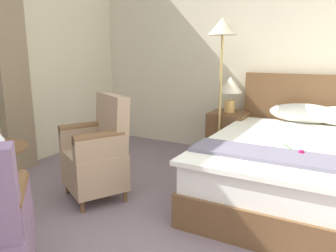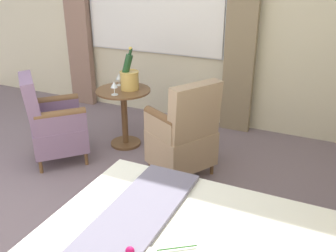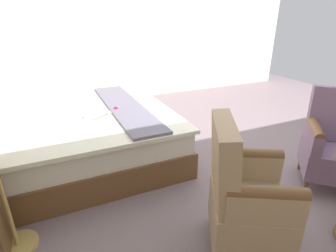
# 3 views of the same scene
# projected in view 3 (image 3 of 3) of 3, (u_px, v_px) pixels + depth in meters

# --- Properties ---
(ground_plane) EXTENTS (7.59, 7.59, 0.00)m
(ground_plane) POSITION_uv_depth(u_px,v_px,m) (237.00, 147.00, 3.36)
(ground_plane) COLOR slate
(wall_far_side) EXTENTS (0.12, 6.21, 3.18)m
(wall_far_side) POSITION_uv_depth(u_px,v_px,m) (155.00, 14.00, 5.03)
(wall_far_side) COLOR beige
(wall_far_side) RESTS_ON ground
(bed) EXTENTS (1.94, 2.18, 1.10)m
(bed) POSITION_uv_depth(u_px,v_px,m) (69.00, 136.00, 2.93)
(bed) COLOR brown
(bed) RESTS_ON ground
(armchair_by_window) EXTENTS (0.72, 0.71, 0.98)m
(armchair_by_window) POSITION_uv_depth(u_px,v_px,m) (244.00, 200.00, 1.74)
(armchair_by_window) COLOR brown
(armchair_by_window) RESTS_ON ground
(armchair_facing_bed) EXTENTS (0.78, 0.78, 0.94)m
(armchair_facing_bed) POSITION_uv_depth(u_px,v_px,m) (336.00, 145.00, 2.51)
(armchair_facing_bed) COLOR brown
(armchair_facing_bed) RESTS_ON ground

